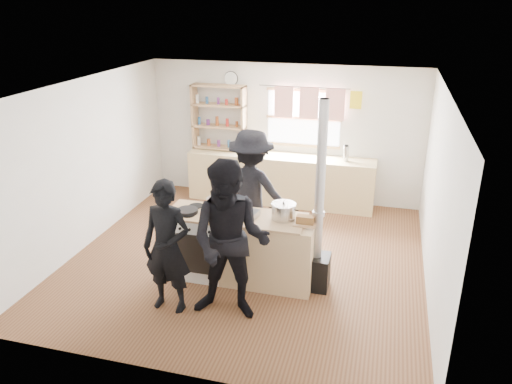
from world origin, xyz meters
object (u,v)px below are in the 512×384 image
stockpot_stove (216,204)px  bread_board (305,221)px  person_far (251,191)px  roast_tray (244,213)px  flue_heater (317,242)px  thermos (346,154)px  skillet_greens (187,211)px  stockpot_counter (284,211)px  cooking_island (246,248)px  person_near_left (167,247)px  person_near_right (230,242)px

stockpot_stove → bread_board: (1.22, -0.13, -0.04)m
bread_board → person_far: person_far is taller
stockpot_stove → roast_tray: bearing=-9.3°
flue_heater → thermos: bearing=88.4°
skillet_greens → stockpot_counter: size_ratio=1.17×
stockpot_counter → bread_board: stockpot_counter is taller
cooking_island → stockpot_counter: stockpot_counter is taller
roast_tray → person_far: person_far is taller
stockpot_counter → roast_tray: bearing=-175.5°
thermos → stockpot_stove: size_ratio=1.10×
skillet_greens → person_far: bearing=59.3°
bread_board → person_far: bearing=135.1°
cooking_island → stockpot_counter: bearing=6.6°
flue_heater → skillet_greens: bearing=-175.5°
flue_heater → bread_board: bearing=-149.3°
thermos → person_near_left: person_near_left is taller
stockpot_stove → bread_board: bearing=-6.1°
bread_board → person_near_left: bearing=-151.2°
stockpot_stove → flue_heater: size_ratio=0.10×
stockpot_stove → thermos: bearing=61.6°
thermos → stockpot_counter: size_ratio=0.86×
stockpot_counter → person_near_left: (-1.20, -0.93, -0.21)m
thermos → person_near_left: (-1.73, -3.64, -0.21)m
roast_tray → bread_board: 0.81m
stockpot_counter → person_far: 1.09m
cooking_island → person_near_left: bearing=-129.4°
skillet_greens → roast_tray: (0.75, 0.11, 0.01)m
roast_tray → person_near_left: person_near_left is taller
thermos → person_near_right: size_ratio=0.14×
flue_heater → person_near_right: 1.27m
person_far → bread_board: bearing=140.3°
person_near_left → person_far: 1.87m
roast_tray → thermos: bearing=69.4°
skillet_greens → flue_heater: size_ratio=0.15×
skillet_greens → stockpot_stove: bearing=27.2°
thermos → stockpot_stove: thermos is taller
person_near_right → cooking_island: bearing=90.7°
cooking_island → person_near_right: size_ratio=1.01×
bread_board → person_near_left: (-1.50, -0.83, -0.15)m
cooking_island → flue_heater: flue_heater is taller
cooking_island → person_near_right: 0.96m
bread_board → flue_heater: size_ratio=0.11×
stockpot_counter → person_near_right: bearing=-116.3°
person_near_left → person_far: bearing=76.0°
stockpot_stove → person_far: size_ratio=0.14×
stockpot_counter → bread_board: (0.30, -0.10, -0.05)m
flue_heater → roast_tray: bearing=-178.4°
roast_tray → skillet_greens: bearing=-172.0°
bread_board → person_near_right: person_near_right is taller
stockpot_counter → flue_heater: (0.45, -0.01, -0.38)m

